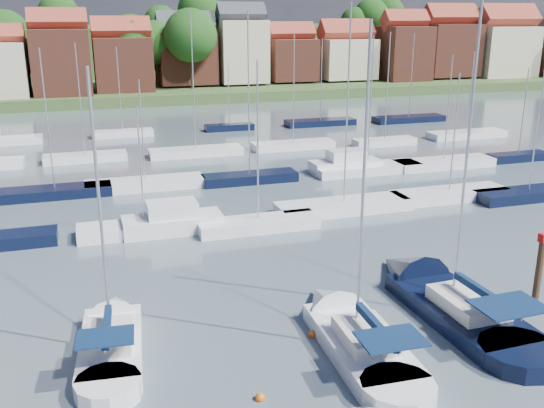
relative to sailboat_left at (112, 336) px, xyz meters
name	(u,v)px	position (x,y,z in m)	size (l,w,h in m)	color
ground	(195,164)	(10.34, 34.54, -0.36)	(260.00, 260.00, 0.00)	#45545D
sailboat_left	(112,336)	(0.00, 0.00, 0.00)	(3.64, 10.44, 13.97)	white
sailboat_centre	(349,331)	(10.84, -2.84, -0.01)	(3.57, 11.87, 15.97)	white
sailboat_navy	(437,296)	(16.97, -0.77, -0.02)	(3.99, 13.93, 19.07)	black
timber_piling	(536,290)	(21.08, -3.38, 0.91)	(0.40, 0.40, 6.61)	#4C331E
buoy_c	(260,400)	(5.40, -6.31, -0.36)	(0.41, 0.41, 0.41)	#D85914
buoy_d	(370,387)	(9.99, -6.85, -0.36)	(0.49, 0.49, 0.49)	beige
buoy_e	(319,296)	(11.12, 1.75, -0.36)	(0.42, 0.42, 0.42)	#D85914
buoy_g	(313,336)	(9.23, -2.23, -0.36)	(0.41, 0.41, 0.41)	#D85914
marina_field	(224,169)	(12.25, 29.69, 0.07)	(79.62, 41.41, 15.93)	white
far_shore_town	(133,59)	(12.57, 127.21, 4.25)	(212.46, 90.00, 22.27)	#3F5A2D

